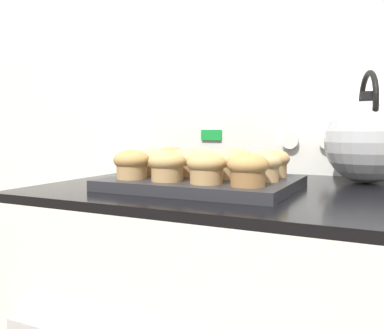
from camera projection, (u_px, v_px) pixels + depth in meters
wall_back at (275, 84)px, 1.24m from camera, size 8.00×0.05×2.40m
control_panel at (270, 140)px, 1.20m from camera, size 0.77×0.07×0.19m
muffin_pan at (203, 183)px, 0.87m from camera, size 0.38×0.30×0.02m
muffin_r0_c0 at (132, 164)px, 0.85m from camera, size 0.08×0.08×0.06m
muffin_r0_c1 at (167, 165)px, 0.81m from camera, size 0.08×0.08×0.06m
muffin_r0_c2 at (206, 167)px, 0.77m from camera, size 0.08×0.08×0.06m
muffin_r0_c3 at (248, 169)px, 0.73m from camera, size 0.08×0.08×0.06m
muffin_r1_c0 at (152, 161)px, 0.93m from camera, size 0.08×0.08×0.06m
muffin_r1_c1 at (185, 162)px, 0.89m from camera, size 0.08×0.08×0.06m
muffin_r1_c2 at (222, 164)px, 0.85m from camera, size 0.08×0.08×0.06m
muffin_r1_c3 at (263, 165)px, 0.81m from camera, size 0.08×0.08×0.06m
muffin_r2_c0 at (171, 159)px, 1.00m from camera, size 0.08×0.08×0.06m
muffin_r2_c1 at (200, 160)px, 0.96m from camera, size 0.08×0.08×0.06m
muffin_r2_c2 at (236, 161)px, 0.93m from camera, size 0.08×0.08×0.06m
muffin_r2_c3 at (272, 162)px, 0.89m from camera, size 0.08×0.08×0.06m
tea_kettle at (367, 140)px, 0.95m from camera, size 0.19×0.23×0.26m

